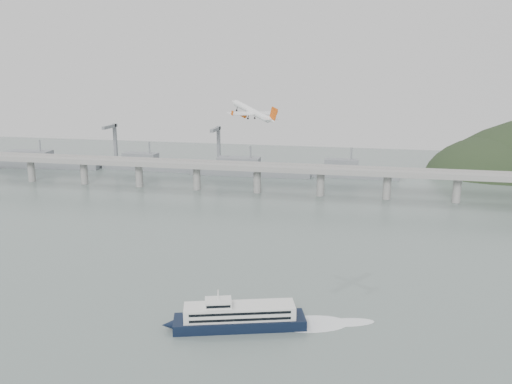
# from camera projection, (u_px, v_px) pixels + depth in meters

# --- Properties ---
(ground) EXTENTS (900.00, 900.00, 0.00)m
(ground) POSITION_uv_depth(u_px,v_px,m) (229.00, 302.00, 233.71)
(ground) COLOR slate
(ground) RESTS_ON ground
(bridge) EXTENTS (800.00, 22.00, 23.90)m
(bridge) POSITION_uv_depth(u_px,v_px,m) (294.00, 172.00, 419.98)
(bridge) COLOR gray
(bridge) RESTS_ON ground
(distant_fleet) EXTENTS (453.00, 60.90, 40.00)m
(distant_fleet) POSITION_uv_depth(u_px,v_px,m) (143.00, 164.00, 515.86)
(distant_fleet) COLOR slate
(distant_fleet) RESTS_ON ground
(ferry) EXTENTS (82.23, 32.98, 15.91)m
(ferry) POSITION_uv_depth(u_px,v_px,m) (240.00, 317.00, 210.80)
(ferry) COLOR black
(ferry) RESTS_ON ground
(airliner) EXTENTS (30.18, 28.89, 12.19)m
(airliner) POSITION_uv_depth(u_px,v_px,m) (253.00, 112.00, 277.71)
(airliner) COLOR white
(airliner) RESTS_ON ground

